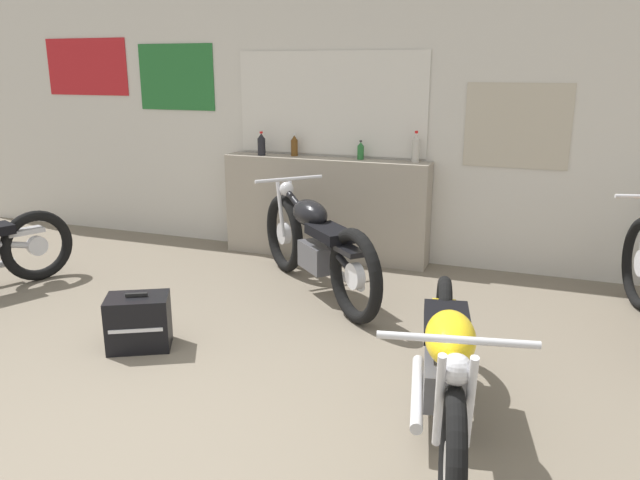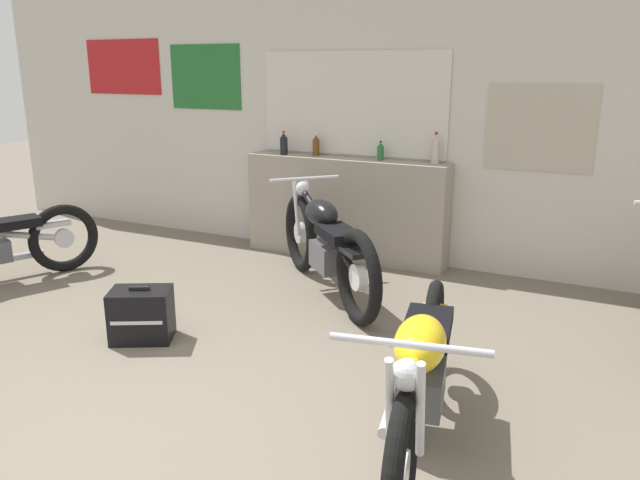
% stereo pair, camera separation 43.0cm
% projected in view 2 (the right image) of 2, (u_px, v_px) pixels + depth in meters
% --- Properties ---
extents(ground_plane, '(24.00, 24.00, 0.00)m').
position_uv_depth(ground_plane, '(111.00, 459.00, 3.05)').
color(ground_plane, '#706656').
extents(wall_back, '(10.00, 0.07, 2.80)m').
position_uv_depth(wall_back, '(387.00, 116.00, 5.92)').
color(wall_back, beige).
rests_on(wall_back, ground_plane).
extents(sill_counter, '(2.07, 0.28, 1.00)m').
position_uv_depth(sill_counter, '(345.00, 209.00, 6.16)').
color(sill_counter, gray).
rests_on(sill_counter, ground_plane).
extents(bottle_leftmost, '(0.08, 0.08, 0.24)m').
position_uv_depth(bottle_leftmost, '(284.00, 144.00, 6.26)').
color(bottle_leftmost, black).
rests_on(bottle_leftmost, sill_counter).
extents(bottle_left_center, '(0.07, 0.07, 0.22)m').
position_uv_depth(bottle_left_center, '(316.00, 146.00, 6.19)').
color(bottle_left_center, '#5B3814').
rests_on(bottle_left_center, sill_counter).
extents(bottle_center, '(0.06, 0.06, 0.18)m').
position_uv_depth(bottle_center, '(381.00, 152.00, 5.90)').
color(bottle_center, '#23662D').
rests_on(bottle_center, sill_counter).
extents(bottle_right_center, '(0.07, 0.07, 0.29)m').
position_uv_depth(bottle_right_center, '(435.00, 150.00, 5.66)').
color(bottle_right_center, '#B7B2A8').
rests_on(bottle_right_center, sill_counter).
extents(motorcycle_black, '(1.57, 1.50, 0.91)m').
position_uv_depth(motorcycle_black, '(326.00, 244.00, 5.18)').
color(motorcycle_black, black).
rests_on(motorcycle_black, ground_plane).
extents(motorcycle_yellow, '(0.70, 1.98, 0.82)m').
position_uv_depth(motorcycle_yellow, '(420.00, 374.00, 3.04)').
color(motorcycle_yellow, black).
rests_on(motorcycle_yellow, ground_plane).
extents(hard_case_black, '(0.50, 0.45, 0.39)m').
position_uv_depth(hard_case_black, '(142.00, 315.00, 4.35)').
color(hard_case_black, black).
rests_on(hard_case_black, ground_plane).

